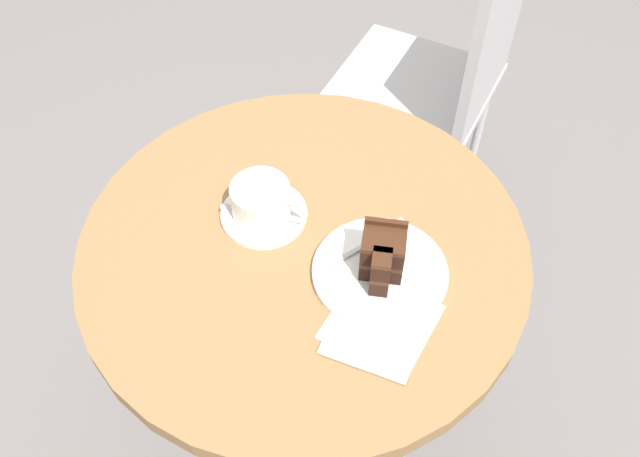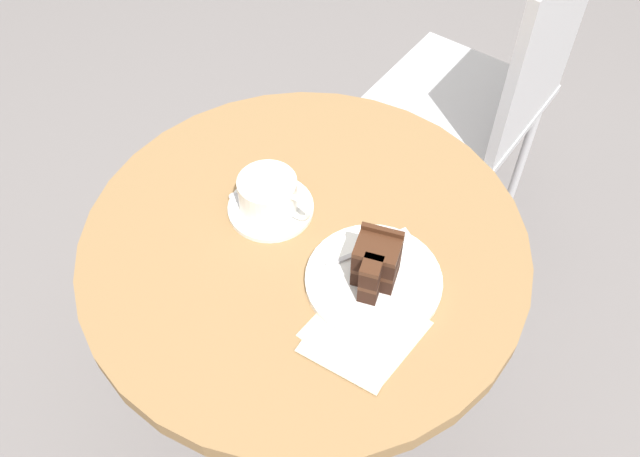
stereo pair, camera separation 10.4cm
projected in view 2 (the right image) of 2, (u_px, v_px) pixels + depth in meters
name	position (u px, v px, depth m)	size (l,w,h in m)	color
ground_plane	(310.00, 420.00, 1.63)	(4.40, 4.40, 0.01)	slate
cafe_table	(305.00, 282.00, 1.17)	(0.72, 0.72, 0.71)	olive
saucer	(271.00, 208.00, 1.11)	(0.14, 0.14, 0.01)	white
coffee_cup	(269.00, 194.00, 1.08)	(0.13, 0.10, 0.06)	white
teaspoon	(242.00, 207.00, 1.10)	(0.09, 0.05, 0.00)	#B7B7BC
cake_plate	(373.00, 280.00, 1.02)	(0.21, 0.21, 0.01)	white
cake_slice	(376.00, 263.00, 0.98)	(0.08, 0.09, 0.09)	black
fork	(379.00, 245.00, 1.05)	(0.09, 0.13, 0.00)	#B7B7BC
napkin	(362.00, 333.00, 0.97)	(0.16, 0.16, 0.00)	beige
cafe_chair	(494.00, 87.00, 1.59)	(0.41, 0.41, 0.88)	#BCBCC1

